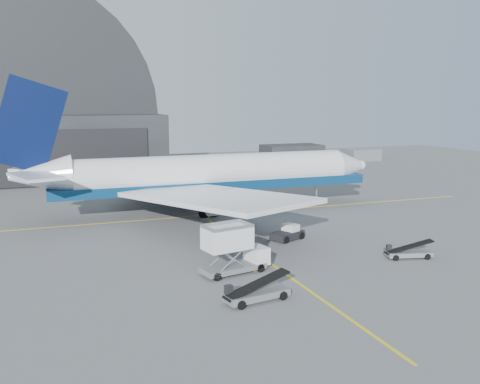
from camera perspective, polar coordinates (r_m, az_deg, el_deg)
name	(u,v)px	position (r m, az deg, el deg)	size (l,w,h in m)	color
ground	(263,258)	(50.56, 2.46, -7.06)	(200.00, 200.00, 0.00)	#565659
taxi_lines	(220,228)	(62.00, -2.11, -3.87)	(80.00, 42.12, 0.02)	yellow
hangar	(22,127)	(109.65, -22.21, 6.39)	(50.00, 28.30, 28.00)	black
distant_bldg_a	(292,161)	(130.52, 5.53, 3.29)	(14.00, 8.00, 4.00)	black
distant_bldg_b	(361,160)	(135.44, 12.77, 3.32)	(8.00, 6.00, 2.80)	slate
airliner	(201,175)	(69.90, -4.23, 1.78)	(50.34, 48.82, 17.67)	white
catering_truck	(232,250)	(45.62, -0.81, -6.19)	(6.30, 3.36, 4.11)	slate
pushback_tug	(288,234)	(57.15, 5.13, -4.46)	(4.03, 3.23, 1.64)	black
belt_loader_a	(256,293)	(39.99, 1.70, -10.74)	(5.38, 2.57, 2.01)	slate
belt_loader_b	(408,253)	(52.78, 17.50, -6.18)	(4.60, 2.41, 1.72)	slate
traffic_cone	(255,268)	(46.74, 1.59, -8.11)	(0.41, 0.41, 0.59)	#E45B07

